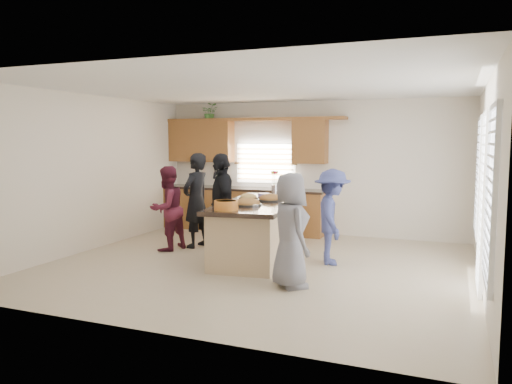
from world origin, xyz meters
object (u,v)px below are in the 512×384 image
at_px(woman_right_back, 332,217).
at_px(woman_right_front, 290,230).
at_px(island, 259,231).
at_px(woman_left_front, 222,206).
at_px(salad_bowl, 226,205).
at_px(woman_left_mid, 167,208).
at_px(woman_left_back, 196,200).

bearing_deg(woman_right_back, woman_right_front, 153.22).
xyz_separation_m(island, woman_left_front, (-0.53, -0.33, 0.43)).
bearing_deg(salad_bowl, woman_left_mid, 148.75).
relative_size(salad_bowl, woman_right_front, 0.23).
relative_size(woman_left_back, woman_left_front, 0.99).
bearing_deg(woman_left_front, woman_left_mid, -137.60).
height_order(woman_left_front, woman_right_back, woman_left_front).
bearing_deg(woman_left_mid, woman_left_back, 155.32).
relative_size(woman_left_mid, woman_right_front, 0.98).
bearing_deg(woman_right_front, woman_left_front, 14.43).
bearing_deg(salad_bowl, woman_left_front, 120.26).
xyz_separation_m(woman_left_front, woman_right_back, (1.79, 0.35, -0.12)).
bearing_deg(woman_left_front, salad_bowl, -6.32).
relative_size(salad_bowl, woman_left_back, 0.21).
bearing_deg(woman_right_back, island, 73.23).
xyz_separation_m(island, woman_left_back, (-1.38, 0.34, 0.42)).
xyz_separation_m(salad_bowl, woman_left_back, (-1.29, 1.43, -0.15)).
bearing_deg(woman_left_back, woman_left_mid, -28.75).
distance_m(woman_left_front, woman_right_front, 1.92).
xyz_separation_m(woman_left_back, woman_right_back, (2.64, -0.32, -0.11)).
bearing_deg(woman_left_mid, woman_right_front, 78.49).
relative_size(woman_left_back, woman_right_front, 1.12).
distance_m(woman_left_mid, woman_right_front, 3.07).
height_order(island, woman_left_back, woman_left_back).
height_order(woman_left_back, woman_right_front, woman_left_back).
height_order(salad_bowl, woman_right_back, woman_right_back).
bearing_deg(woman_right_front, woman_left_mid, 23.90).
distance_m(island, woman_left_front, 0.76).
distance_m(island, woman_left_mid, 1.76).
xyz_separation_m(woman_left_front, woman_right_front, (1.56, -1.11, -0.11)).
relative_size(salad_bowl, woman_left_mid, 0.24).
bearing_deg(island, woman_left_back, 159.43).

